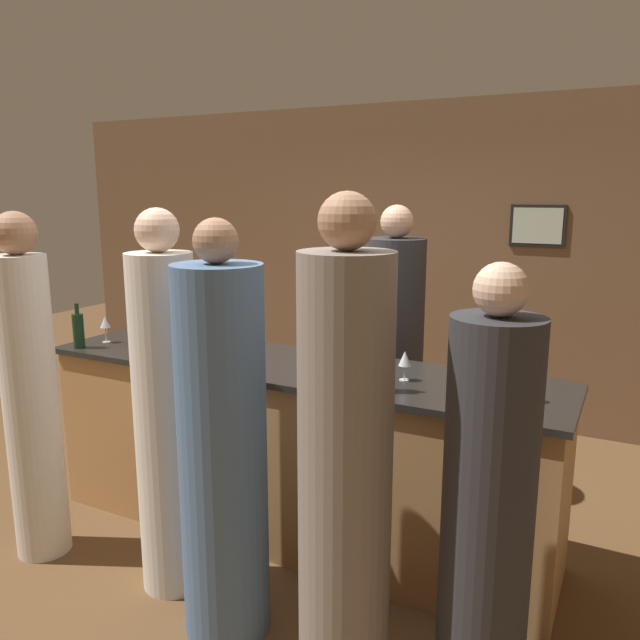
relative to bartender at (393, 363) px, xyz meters
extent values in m
plane|color=brown|center=(-0.32, -0.80, -0.90)|extent=(14.00, 14.00, 0.00)
cube|color=brown|center=(-0.32, 1.65, 0.50)|extent=(8.00, 0.06, 2.80)
cube|color=black|center=(0.63, 1.61, 0.85)|extent=(0.44, 0.02, 0.34)
cube|color=#B7C6B2|center=(0.63, 1.60, 0.85)|extent=(0.39, 0.00, 0.29)
cube|color=#B27F4C|center=(-0.32, -0.80, -0.39)|extent=(3.03, 0.70, 1.02)
cube|color=black|center=(-0.32, -0.80, 0.14)|extent=(3.09, 0.76, 0.04)
cylinder|color=#2D2D33|center=(0.00, 0.00, -0.03)|extent=(0.39, 0.39, 1.73)
sphere|color=tan|center=(0.00, 0.00, 0.94)|extent=(0.21, 0.21, 0.21)
cylinder|color=silver|center=(-1.50, -1.63, -0.05)|extent=(0.29, 0.29, 1.70)
sphere|color=#A37556|center=(-1.50, -1.63, 0.91)|extent=(0.23, 0.23, 0.23)
cylinder|color=gray|center=(0.43, -1.68, 0.00)|extent=(0.38, 0.38, 1.81)
sphere|color=#A37556|center=(0.43, -1.68, 1.02)|extent=(0.22, 0.22, 0.22)
cylinder|color=silver|center=(-0.63, -1.52, -0.03)|extent=(0.32, 0.32, 1.74)
sphere|color=beige|center=(-0.63, -1.52, 0.95)|extent=(0.21, 0.21, 0.21)
cylinder|color=#4C6B93|center=(-0.19, -1.67, -0.04)|extent=(0.40, 0.40, 1.73)
sphere|color=#A37556|center=(-0.19, -1.67, 0.92)|extent=(0.19, 0.19, 0.19)
cylinder|color=#2D2D33|center=(0.97, -1.53, -0.11)|extent=(0.36, 0.36, 1.58)
sphere|color=beige|center=(0.97, -1.53, 0.78)|extent=(0.20, 0.20, 0.20)
cylinder|color=black|center=(-1.70, -1.09, 0.27)|extent=(0.07, 0.07, 0.22)
cylinder|color=black|center=(-1.70, -1.09, 0.41)|extent=(0.03, 0.03, 0.07)
cylinder|color=black|center=(-1.45, -0.87, 0.26)|extent=(0.07, 0.07, 0.21)
cylinder|color=black|center=(-1.45, -0.87, 0.40)|extent=(0.03, 0.03, 0.07)
cylinder|color=black|center=(0.33, -1.03, 0.27)|extent=(0.08, 0.08, 0.22)
cylinder|color=black|center=(0.33, -1.03, 0.42)|extent=(0.03, 0.03, 0.08)
cylinder|color=#9E9993|center=(0.84, -0.60, 0.25)|extent=(0.16, 0.16, 0.18)
cylinder|color=silver|center=(1.01, -0.86, 0.16)|extent=(0.05, 0.05, 0.00)
cylinder|color=silver|center=(1.01, -0.86, 0.20)|extent=(0.01, 0.01, 0.08)
cone|color=silver|center=(1.01, -0.86, 0.27)|extent=(0.06, 0.06, 0.06)
cylinder|color=silver|center=(0.36, -0.81, 0.16)|extent=(0.05, 0.05, 0.00)
cylinder|color=silver|center=(0.36, -0.81, 0.20)|extent=(0.01, 0.01, 0.08)
cone|color=silver|center=(0.36, -0.81, 0.28)|extent=(0.07, 0.07, 0.08)
cylinder|color=silver|center=(-1.66, -0.91, 0.16)|extent=(0.05, 0.05, 0.00)
cylinder|color=silver|center=(-1.66, -0.91, 0.21)|extent=(0.01, 0.01, 0.09)
cone|color=silver|center=(-1.66, -0.91, 0.29)|extent=(0.07, 0.07, 0.07)
cylinder|color=silver|center=(0.89, -0.85, 0.16)|extent=(0.05, 0.05, 0.00)
cylinder|color=silver|center=(0.89, -0.85, 0.21)|extent=(0.01, 0.01, 0.09)
cone|color=silver|center=(0.89, -0.85, 0.29)|extent=(0.07, 0.07, 0.06)
camera|label=1|loc=(1.40, -3.80, 1.13)|focal=35.00mm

